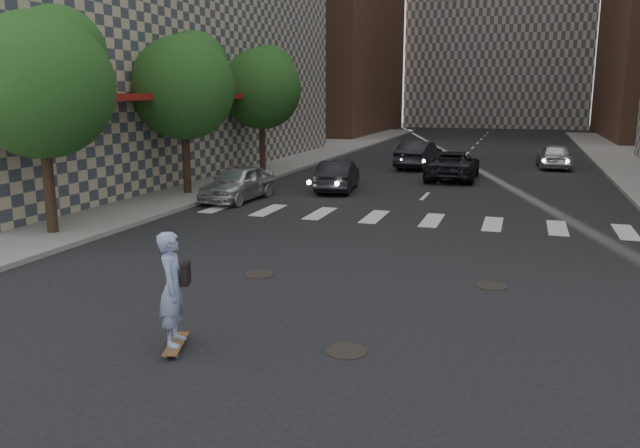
% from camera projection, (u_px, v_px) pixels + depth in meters
% --- Properties ---
extents(ground, '(160.00, 160.00, 0.00)m').
position_uv_depth(ground, '(324.00, 299.00, 13.10)').
color(ground, black).
rests_on(ground, ground).
extents(sidewalk_left, '(13.00, 80.00, 0.15)m').
position_uv_depth(sidewalk_left, '(190.00, 167.00, 36.09)').
color(sidewalk_left, gray).
rests_on(sidewalk_left, ground).
extents(tree_a, '(4.20, 4.20, 6.60)m').
position_uv_depth(tree_a, '(44.00, 79.00, 17.92)').
color(tree_a, '#382619').
rests_on(tree_a, sidewalk_left).
extents(tree_b, '(4.20, 4.20, 6.60)m').
position_uv_depth(tree_b, '(186.00, 83.00, 25.37)').
color(tree_b, '#382619').
rests_on(tree_b, sidewalk_left).
extents(tree_c, '(4.20, 4.20, 6.60)m').
position_uv_depth(tree_c, '(263.00, 85.00, 32.82)').
color(tree_c, '#382619').
rests_on(tree_c, sidewalk_left).
extents(manhole_a, '(0.70, 0.70, 0.02)m').
position_uv_depth(manhole_a, '(347.00, 351.00, 10.41)').
color(manhole_a, black).
rests_on(manhole_a, ground).
extents(manhole_b, '(0.70, 0.70, 0.02)m').
position_uv_depth(manhole_b, '(259.00, 274.00, 14.82)').
color(manhole_b, black).
rests_on(manhole_b, ground).
extents(manhole_c, '(0.70, 0.70, 0.02)m').
position_uv_depth(manhole_c, '(491.00, 286.00, 13.96)').
color(manhole_c, black).
rests_on(manhole_c, ground).
extents(skateboarder, '(0.66, 1.05, 2.03)m').
position_uv_depth(skateboarder, '(173.00, 289.00, 10.30)').
color(skateboarder, brown).
rests_on(skateboarder, ground).
extents(silver_sedan, '(1.97, 4.26, 1.41)m').
position_uv_depth(silver_sedan, '(238.00, 183.00, 25.00)').
color(silver_sedan, silver).
rests_on(silver_sedan, ground).
extents(traffic_car_a, '(1.93, 4.21, 1.34)m').
position_uv_depth(traffic_car_a, '(338.00, 176.00, 27.43)').
color(traffic_car_a, black).
rests_on(traffic_car_a, ground).
extents(traffic_car_b, '(1.98, 4.49, 1.28)m').
position_uv_depth(traffic_car_b, '(454.00, 165.00, 31.68)').
color(traffic_car_b, slate).
rests_on(traffic_car_b, ground).
extents(traffic_car_c, '(2.37, 5.11, 1.42)m').
position_uv_depth(traffic_car_c, '(453.00, 165.00, 31.17)').
color(traffic_car_c, black).
rests_on(traffic_car_c, ground).
extents(traffic_car_d, '(1.98, 4.36, 1.45)m').
position_uv_depth(traffic_car_d, '(554.00, 156.00, 35.71)').
color(traffic_car_d, silver).
rests_on(traffic_car_d, ground).
extents(traffic_car_e, '(2.16, 4.88, 1.56)m').
position_uv_depth(traffic_car_e, '(419.00, 155.00, 35.85)').
color(traffic_car_e, black).
rests_on(traffic_car_e, ground).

